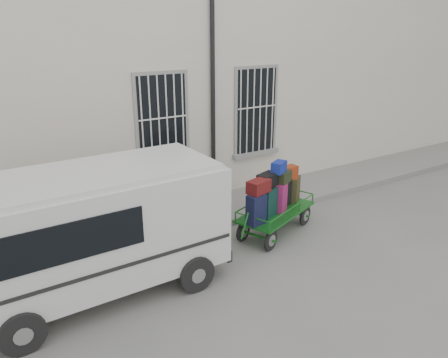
% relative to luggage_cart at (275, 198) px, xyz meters
% --- Properties ---
extents(ground, '(80.00, 80.00, 0.00)m').
position_rel_luggage_cart_xyz_m(ground, '(-1.13, -0.56, -0.83)').
color(ground, slate).
rests_on(ground, ground).
extents(building, '(24.00, 5.15, 6.00)m').
position_rel_luggage_cart_xyz_m(building, '(-1.13, 4.94, 2.16)').
color(building, beige).
rests_on(building, ground).
extents(sidewalk, '(24.00, 1.70, 0.15)m').
position_rel_luggage_cart_xyz_m(sidewalk, '(-1.13, 1.64, -0.76)').
color(sidewalk, gray).
rests_on(sidewalk, ground).
extents(luggage_cart, '(2.36, 1.57, 1.65)m').
position_rel_luggage_cart_xyz_m(luggage_cart, '(0.00, 0.00, 0.00)').
color(luggage_cart, black).
rests_on(luggage_cart, ground).
extents(van, '(4.44, 2.09, 2.21)m').
position_rel_luggage_cart_xyz_m(van, '(-3.99, -0.19, 0.43)').
color(van, silver).
rests_on(van, ground).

